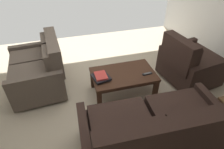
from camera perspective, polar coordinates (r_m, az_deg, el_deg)
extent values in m
cube|color=#B7A88E|center=(3.27, -4.01, -7.66)|extent=(5.21, 5.10, 0.01)
cylinder|color=black|center=(3.19, 20.36, -11.12)|extent=(0.05, 0.05, 0.06)
cylinder|color=black|center=(2.81, -5.47, -16.70)|extent=(0.05, 0.05, 0.06)
cube|color=black|center=(2.58, 11.47, -16.38)|extent=(1.57, 0.83, 0.38)
cube|color=black|center=(2.56, 20.03, -10.57)|extent=(0.74, 0.70, 0.10)
cube|color=black|center=(2.30, 2.88, -14.54)|extent=(0.74, 0.70, 0.10)
cube|color=black|center=(2.13, 16.15, -17.31)|extent=(1.55, 0.24, 0.42)
cube|color=black|center=(2.36, 23.44, -12.66)|extent=(0.70, 0.15, 0.29)
cube|color=black|center=(2.07, 4.82, -17.52)|extent=(0.70, 0.15, 0.29)
cube|color=black|center=(2.90, 27.01, -11.07)|extent=(0.13, 0.77, 0.54)
cube|color=black|center=(2.38, -7.86, -19.23)|extent=(0.13, 0.77, 0.54)
cylinder|color=black|center=(4.12, -25.67, -0.47)|extent=(0.05, 0.05, 0.06)
cylinder|color=black|center=(3.48, -25.94, -8.14)|extent=(0.05, 0.05, 0.06)
cylinder|color=black|center=(4.06, -15.98, 1.56)|extent=(0.05, 0.05, 0.06)
cylinder|color=black|center=(3.41, -14.34, -5.86)|extent=(0.05, 0.05, 0.06)
cube|color=brown|center=(3.61, -21.31, -0.15)|extent=(0.90, 1.03, 0.39)
cube|color=brown|center=(3.69, -22.62, 5.00)|extent=(0.76, 0.51, 0.10)
cube|color=brown|center=(3.27, -22.41, 0.83)|extent=(0.76, 0.51, 0.10)
cube|color=brown|center=(3.39, -16.91, 6.45)|extent=(0.25, 0.98, 0.50)
cube|color=brown|center=(3.60, -19.05, 7.90)|extent=(0.15, 0.45, 0.36)
cube|color=brown|center=(3.18, -18.39, 3.99)|extent=(0.15, 0.45, 0.36)
cube|color=brown|center=(4.03, -21.86, 4.98)|extent=(0.83, 0.16, 0.55)
cube|color=brown|center=(3.14, -21.17, -4.68)|extent=(0.83, 0.16, 0.55)
cube|color=#3D2316|center=(3.17, 3.41, 0.03)|extent=(1.04, 0.65, 0.04)
cube|color=#3D2316|center=(3.20, 3.38, -0.62)|extent=(0.96, 0.58, 0.05)
cube|color=#3D2316|center=(3.65, 9.04, 1.21)|extent=(0.07, 0.07, 0.36)
cube|color=#3D2316|center=(3.42, -5.79, -1.27)|extent=(0.07, 0.07, 0.36)
cube|color=#3D2316|center=(3.26, 12.82, -4.30)|extent=(0.07, 0.07, 0.36)
cube|color=#3D2316|center=(3.00, -3.78, -7.61)|extent=(0.07, 0.07, 0.36)
cylinder|color=brown|center=(3.02, 28.09, -10.41)|extent=(0.04, 0.04, 0.55)
cylinder|color=black|center=(4.04, 27.55, -1.83)|extent=(0.06, 0.06, 0.06)
cylinder|color=black|center=(4.31, 22.52, 2.22)|extent=(0.06, 0.06, 0.06)
cylinder|color=black|center=(3.57, 19.91, -4.89)|extent=(0.06, 0.06, 0.06)
cylinder|color=black|center=(3.87, 14.86, -0.12)|extent=(0.06, 0.06, 0.06)
cube|color=black|center=(3.81, 22.09, 1.71)|extent=(0.93, 0.82, 0.40)
cube|color=black|center=(3.69, 23.18, 4.91)|extent=(0.83, 0.75, 0.10)
cube|color=black|center=(3.37, 19.21, 5.99)|extent=(0.28, 0.72, 0.52)
cube|color=black|center=(3.44, 20.61, 6.32)|extent=(0.21, 0.64, 0.38)
cube|color=black|center=(3.57, 26.54, -0.80)|extent=(0.84, 0.22, 0.56)
cube|color=black|center=(4.00, 18.56, 5.58)|extent=(0.84, 0.22, 0.56)
cube|color=black|center=(3.04, -3.17, -1.08)|extent=(0.28, 0.27, 0.03)
cube|color=black|center=(3.02, -3.30, -0.72)|extent=(0.30, 0.32, 0.02)
cube|color=#C63833|center=(3.01, -3.35, -0.31)|extent=(0.19, 0.24, 0.03)
cube|color=black|center=(3.18, 10.45, 0.24)|extent=(0.16, 0.05, 0.02)
cube|color=#59595B|center=(3.18, 10.47, 0.40)|extent=(0.11, 0.04, 0.00)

